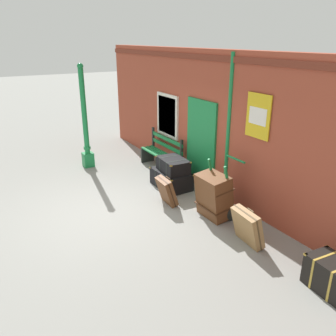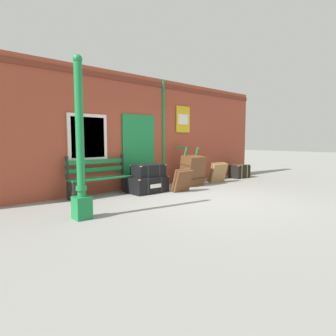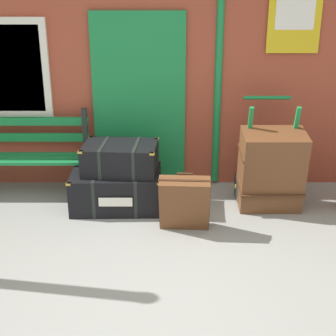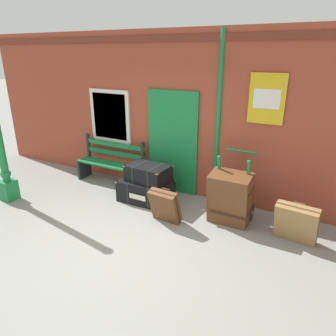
% 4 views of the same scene
% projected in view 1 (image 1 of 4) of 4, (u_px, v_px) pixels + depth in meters
% --- Properties ---
extents(ground_plane, '(60.00, 60.00, 0.00)m').
position_uv_depth(ground_plane, '(111.00, 211.00, 7.29)').
color(ground_plane, gray).
extents(brick_facade, '(10.40, 0.35, 3.20)m').
position_uv_depth(brick_facade, '(212.00, 122.00, 7.97)').
color(brick_facade, '#9E422D').
rests_on(brick_facade, ground).
extents(lamp_post, '(0.28, 0.28, 2.82)m').
position_uv_depth(lamp_post, '(86.00, 130.00, 9.44)').
color(lamp_post, '#197A3D').
rests_on(lamp_post, ground).
extents(platform_bench, '(1.60, 0.43, 1.01)m').
position_uv_depth(platform_bench, '(162.00, 154.00, 9.44)').
color(platform_bench, '#197A3D').
rests_on(platform_bench, ground).
extents(steamer_trunk_base, '(1.02, 0.68, 0.43)m').
position_uv_depth(steamer_trunk_base, '(171.00, 179.00, 8.39)').
color(steamer_trunk_base, black).
rests_on(steamer_trunk_base, ground).
extents(steamer_trunk_middle, '(0.85, 0.61, 0.33)m').
position_uv_depth(steamer_trunk_middle, '(173.00, 165.00, 8.22)').
color(steamer_trunk_middle, black).
rests_on(steamer_trunk_middle, steamer_trunk_base).
extents(porters_trolley, '(0.71, 0.68, 1.18)m').
position_uv_depth(porters_trolley, '(220.00, 203.00, 7.05)').
color(porters_trolley, black).
rests_on(porters_trolley, ground).
extents(large_brown_trunk, '(0.70, 0.55, 0.93)m').
position_uv_depth(large_brown_trunk, '(214.00, 196.00, 6.90)').
color(large_brown_trunk, brown).
rests_on(large_brown_trunk, ground).
extents(suitcase_olive, '(0.65, 0.41, 0.66)m').
position_uv_depth(suitcase_olive, '(248.00, 227.00, 6.02)').
color(suitcase_olive, olive).
rests_on(suitcase_olive, ground).
extents(suitcase_brown, '(0.53, 0.37, 0.63)m').
position_uv_depth(suitcase_brown, '(167.00, 191.00, 7.48)').
color(suitcase_brown, brown).
rests_on(suitcase_brown, ground).
extents(corner_trunk, '(0.73, 0.54, 0.49)m').
position_uv_depth(corner_trunk, '(332.00, 276.00, 4.93)').
color(corner_trunk, black).
rests_on(corner_trunk, ground).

